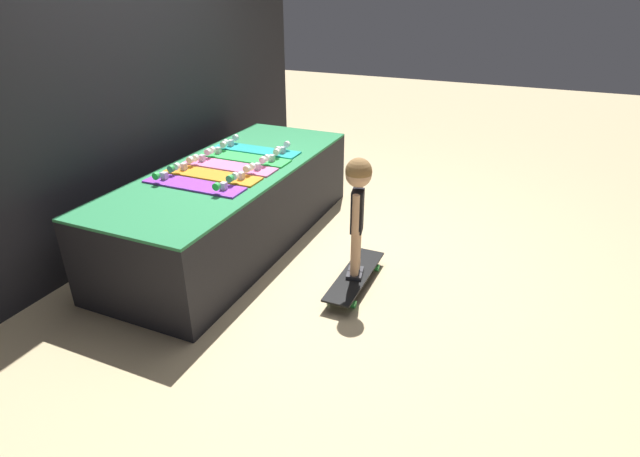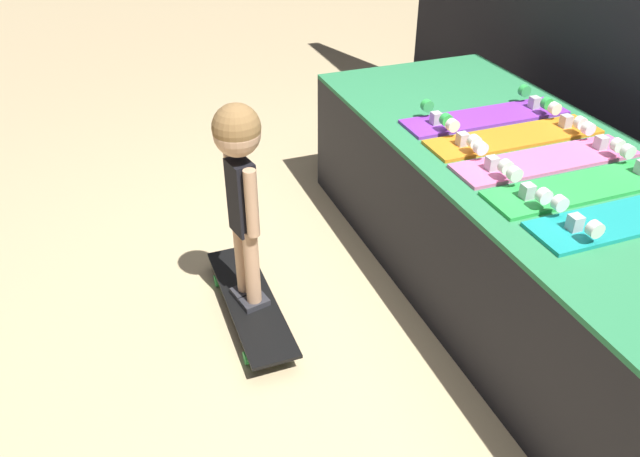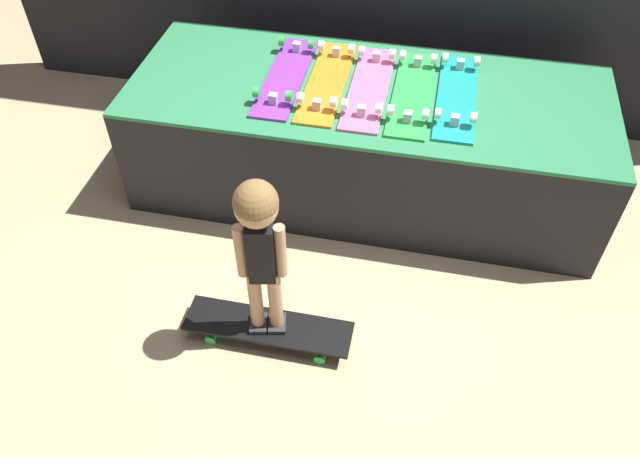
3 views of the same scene
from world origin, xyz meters
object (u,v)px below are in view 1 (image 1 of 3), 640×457
Objects in this scene: skateboard_orange_on_rack at (212,174)px; skateboard_on_floor at (355,276)px; skateboard_green_on_rack at (245,157)px; child at (358,196)px; skateboard_pink_on_rack at (229,165)px; skateboard_purple_on_rack at (194,184)px; skateboard_teal_on_rack at (256,149)px.

skateboard_orange_on_rack is 1.29m from skateboard_on_floor.
skateboard_orange_on_rack is at bearing 178.48° from skateboard_green_on_rack.
child is at bearing -112.63° from skateboard_green_on_rack.
skateboard_pink_on_rack is 1.17m from child.
skateboard_green_on_rack is 1.36m from skateboard_on_floor.
skateboard_green_on_rack is at bearing 67.37° from skateboard_on_floor.
skateboard_green_on_rack is at bearing -1.40° from skateboard_purple_on_rack.
skateboard_teal_on_rack is (0.66, 0.01, 0.00)m from skateboard_orange_on_rack.
skateboard_green_on_rack is at bearing -0.86° from skateboard_pink_on_rack.
skateboard_teal_on_rack is 1.00× the size of skateboard_on_floor.
skateboard_purple_on_rack is 0.88m from skateboard_teal_on_rack.
skateboard_green_on_rack and skateboard_teal_on_rack have the same top height.
skateboard_on_floor is at bearing -102.61° from skateboard_pink_on_rack.
skateboard_green_on_rack is at bearing 55.53° from child.
skateboard_green_on_rack is at bearing -175.15° from skateboard_teal_on_rack.
skateboard_orange_on_rack and skateboard_teal_on_rack have the same top height.
child is at bearing -120.95° from skateboard_teal_on_rack.
skateboard_pink_on_rack is 1.00× the size of skateboard_teal_on_rack.
skateboard_purple_on_rack and skateboard_orange_on_rack have the same top height.
skateboard_teal_on_rack is at bearing 0.61° from skateboard_orange_on_rack.
skateboard_purple_on_rack is 0.22m from skateboard_orange_on_rack.
skateboard_purple_on_rack is at bearing 87.18° from child.
skateboard_on_floor is (-0.69, -1.16, -0.58)m from skateboard_teal_on_rack.
child is (0.00, -0.00, 0.61)m from skateboard_on_floor.
skateboard_pink_on_rack is (0.22, -0.01, 0.00)m from skateboard_orange_on_rack.
child reaches higher than skateboard_orange_on_rack.
child is (-0.04, -1.15, 0.03)m from skateboard_orange_on_rack.
skateboard_orange_on_rack is at bearing -179.39° from skateboard_teal_on_rack.
skateboard_pink_on_rack reaches higher than skateboard_on_floor.
skateboard_teal_on_rack is (0.44, 0.02, 0.00)m from skateboard_pink_on_rack.
child reaches higher than skateboard_on_floor.
skateboard_on_floor is at bearing 92.20° from child.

